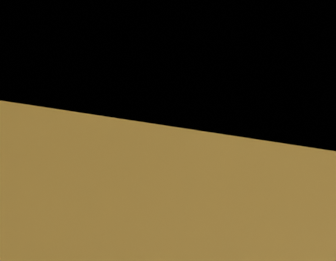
% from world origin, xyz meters
% --- Properties ---
extents(wall_back, '(3.95, 0.12, 2.82)m').
position_xyz_m(wall_back, '(0.00, 1.63, 1.41)').
color(wall_back, '#E8D787').
rests_on(wall_back, ground_plane).
extents(upper_cabinets, '(2.30, 0.36, 0.59)m').
position_xyz_m(upper_cabinets, '(-0.42, 1.39, 1.85)').
color(upper_cabinets, '#F4D383').
extents(oven_range, '(0.63, 0.68, 1.09)m').
position_xyz_m(oven_range, '(1.37, 1.24, 0.47)').
color(oven_range, black).
rests_on(oven_range, ground_plane).
extents(microwave, '(0.46, 0.36, 0.29)m').
position_xyz_m(microwave, '(-0.10, 1.29, 1.06)').
color(microwave, white).
rests_on(microwave, counter_run).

